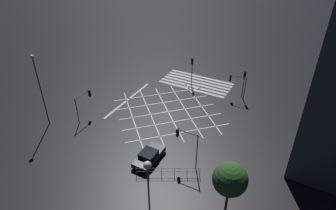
{
  "coord_description": "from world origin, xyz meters",
  "views": [
    {
      "loc": [
        -16.12,
        29.64,
        22.55
      ],
      "look_at": [
        0.0,
        0.0,
        1.07
      ],
      "focal_mm": 32.0,
      "sensor_mm": 36.0,
      "label": 1
    }
  ],
  "objects_px": {
    "traffic_light_median_south": "(192,66)",
    "traffic_light_nw_main": "(186,140)",
    "street_tree_near": "(230,179)",
    "street_lamp_west": "(38,79)",
    "traffic_light_sw_main": "(236,81)",
    "street_lamp_far": "(318,74)",
    "waiting_car": "(149,156)",
    "traffic_light_sw_cross": "(244,79)",
    "traffic_light_ne_cross": "(84,99)",
    "street_lamp_east": "(148,179)"
  },
  "relations": [
    {
      "from": "traffic_light_sw_cross",
      "to": "traffic_light_sw_main",
      "type": "xyz_separation_m",
      "value": [
        0.89,
        0.62,
        -0.31
      ]
    },
    {
      "from": "traffic_light_median_south",
      "to": "street_tree_near",
      "type": "bearing_deg",
      "value": 31.94
    },
    {
      "from": "traffic_light_median_south",
      "to": "traffic_light_ne_cross",
      "type": "relative_size",
      "value": 1.21
    },
    {
      "from": "traffic_light_nw_main",
      "to": "street_lamp_west",
      "type": "bearing_deg",
      "value": 5.14
    },
    {
      "from": "street_tree_near",
      "to": "traffic_light_sw_main",
      "type": "bearing_deg",
      "value": -74.38
    },
    {
      "from": "traffic_light_median_south",
      "to": "traffic_light_sw_cross",
      "type": "distance_m",
      "value": 8.11
    },
    {
      "from": "street_lamp_east",
      "to": "street_lamp_far",
      "type": "relative_size",
      "value": 0.8
    },
    {
      "from": "traffic_light_sw_main",
      "to": "street_tree_near",
      "type": "xyz_separation_m",
      "value": [
        -5.56,
        19.9,
        1.67
      ]
    },
    {
      "from": "traffic_light_median_south",
      "to": "street_lamp_far",
      "type": "relative_size",
      "value": 0.47
    },
    {
      "from": "traffic_light_sw_main",
      "to": "street_tree_near",
      "type": "relative_size",
      "value": 0.62
    },
    {
      "from": "traffic_light_ne_cross",
      "to": "street_lamp_east",
      "type": "bearing_deg",
      "value": -122.52
    },
    {
      "from": "street_lamp_east",
      "to": "waiting_car",
      "type": "relative_size",
      "value": 1.79
    },
    {
      "from": "traffic_light_sw_cross",
      "to": "street_tree_near",
      "type": "relative_size",
      "value": 0.71
    },
    {
      "from": "street_lamp_west",
      "to": "traffic_light_ne_cross",
      "type": "bearing_deg",
      "value": -133.79
    },
    {
      "from": "traffic_light_nw_main",
      "to": "street_lamp_east",
      "type": "relative_size",
      "value": 0.58
    },
    {
      "from": "traffic_light_median_south",
      "to": "traffic_light_nw_main",
      "type": "height_order",
      "value": "traffic_light_median_south"
    },
    {
      "from": "traffic_light_sw_cross",
      "to": "street_lamp_far",
      "type": "height_order",
      "value": "street_lamp_far"
    },
    {
      "from": "street_lamp_west",
      "to": "street_lamp_far",
      "type": "distance_m",
      "value": 32.63
    },
    {
      "from": "traffic_light_sw_cross",
      "to": "traffic_light_ne_cross",
      "type": "distance_m",
      "value": 22.02
    },
    {
      "from": "traffic_light_ne_cross",
      "to": "street_tree_near",
      "type": "xyz_separation_m",
      "value": [
        -21.06,
        5.8,
        1.59
      ]
    },
    {
      "from": "street_lamp_west",
      "to": "traffic_light_median_south",
      "type": "bearing_deg",
      "value": -122.54
    },
    {
      "from": "traffic_light_ne_cross",
      "to": "traffic_light_sw_main",
      "type": "bearing_deg",
      "value": -47.69
    },
    {
      "from": "street_lamp_far",
      "to": "traffic_light_median_south",
      "type": "bearing_deg",
      "value": -7.84
    },
    {
      "from": "traffic_light_median_south",
      "to": "street_tree_near",
      "type": "xyz_separation_m",
      "value": [
        -12.78,
        20.5,
        1.15
      ]
    },
    {
      "from": "traffic_light_median_south",
      "to": "waiting_car",
      "type": "distance_m",
      "value": 18.3
    },
    {
      "from": "street_lamp_west",
      "to": "traffic_light_sw_main",
      "type": "bearing_deg",
      "value": -136.97
    },
    {
      "from": "traffic_light_median_south",
      "to": "traffic_light_sw_cross",
      "type": "height_order",
      "value": "traffic_light_median_south"
    },
    {
      "from": "street_lamp_far",
      "to": "waiting_car",
      "type": "distance_m",
      "value": 21.66
    },
    {
      "from": "street_lamp_far",
      "to": "traffic_light_ne_cross",
      "type": "bearing_deg",
      "value": 26.05
    },
    {
      "from": "traffic_light_sw_main",
      "to": "street_lamp_east",
      "type": "bearing_deg",
      "value": 91.12
    },
    {
      "from": "traffic_light_sw_cross",
      "to": "street_lamp_west",
      "type": "height_order",
      "value": "street_lamp_west"
    },
    {
      "from": "traffic_light_ne_cross",
      "to": "traffic_light_nw_main",
      "type": "bearing_deg",
      "value": -96.61
    },
    {
      "from": "waiting_car",
      "to": "street_lamp_east",
      "type": "bearing_deg",
      "value": -147.64
    },
    {
      "from": "traffic_light_median_south",
      "to": "street_lamp_far",
      "type": "xyz_separation_m",
      "value": [
        -17.0,
        2.34,
        3.71
      ]
    },
    {
      "from": "traffic_light_sw_cross",
      "to": "street_tree_near",
      "type": "height_order",
      "value": "street_tree_near"
    },
    {
      "from": "traffic_light_median_south",
      "to": "traffic_light_nw_main",
      "type": "relative_size",
      "value": 1.01
    },
    {
      "from": "traffic_light_nw_main",
      "to": "street_tree_near",
      "type": "bearing_deg",
      "value": 145.38
    },
    {
      "from": "traffic_light_sw_cross",
      "to": "street_tree_near",
      "type": "bearing_deg",
      "value": 12.83
    },
    {
      "from": "street_lamp_east",
      "to": "street_tree_near",
      "type": "xyz_separation_m",
      "value": [
        -5.09,
        -4.38,
        -1.58
      ]
    },
    {
      "from": "traffic_light_nw_main",
      "to": "street_tree_near",
      "type": "height_order",
      "value": "street_tree_near"
    },
    {
      "from": "street_lamp_east",
      "to": "street_tree_near",
      "type": "height_order",
      "value": "street_lamp_east"
    },
    {
      "from": "traffic_light_ne_cross",
      "to": "street_lamp_far",
      "type": "relative_size",
      "value": 0.39
    },
    {
      "from": "traffic_light_sw_cross",
      "to": "street_lamp_east",
      "type": "height_order",
      "value": "street_lamp_east"
    },
    {
      "from": "traffic_light_nw_main",
      "to": "street_lamp_far",
      "type": "relative_size",
      "value": 0.47
    },
    {
      "from": "traffic_light_median_south",
      "to": "traffic_light_ne_cross",
      "type": "height_order",
      "value": "traffic_light_median_south"
    },
    {
      "from": "street_lamp_east",
      "to": "waiting_car",
      "type": "xyz_separation_m",
      "value": [
        4.47,
        -7.05,
        -5.32
      ]
    },
    {
      "from": "traffic_light_nw_main",
      "to": "street_lamp_east",
      "type": "xyz_separation_m",
      "value": [
        -0.76,
        8.42,
        2.66
      ]
    },
    {
      "from": "street_lamp_far",
      "to": "street_lamp_east",
      "type": "bearing_deg",
      "value": 67.56
    },
    {
      "from": "traffic_light_nw_main",
      "to": "waiting_car",
      "type": "relative_size",
      "value": 1.04
    },
    {
      "from": "street_tree_near",
      "to": "traffic_light_nw_main",
      "type": "bearing_deg",
      "value": -34.62
    }
  ]
}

